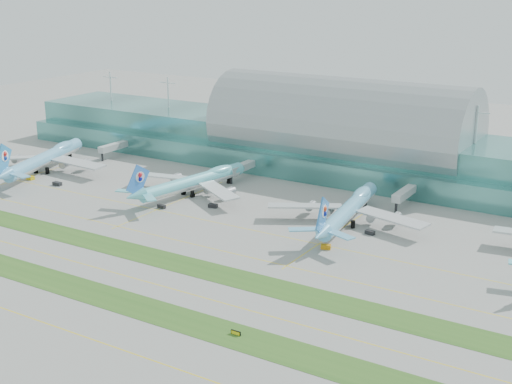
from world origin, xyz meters
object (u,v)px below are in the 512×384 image
Objects in this scene: taxiway_sign_east at (236,333)px; airliner_b at (194,181)px; terminal at (341,141)px; airliner_c at (349,208)px; airliner_a at (45,158)px.

airliner_b is at bearing 131.06° from taxiway_sign_east.
terminal reaches higher than taxiway_sign_east.
terminal is at bearing 110.35° from airliner_c.
airliner_a reaches higher than taxiway_sign_east.
airliner_a is (-115.29, -70.92, -7.92)m from terminal.
terminal is at bearing 70.65° from airliner_b.
airliner_c is (149.13, 6.55, -0.49)m from airliner_a.
terminal is 135.58m from airliner_a.
taxiway_sign_east is at bearing -39.10° from airliner_b.
terminal reaches higher than airliner_b.
taxiway_sign_east is (159.99, -85.31, -5.70)m from airliner_a.
airliner_c is (33.84, -64.37, -8.42)m from terminal.
airliner_a is at bearing -148.40° from terminal.
airliner_a is at bearing -165.27° from airliner_b.
airliner_b is (-35.72, -64.04, -8.57)m from terminal.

